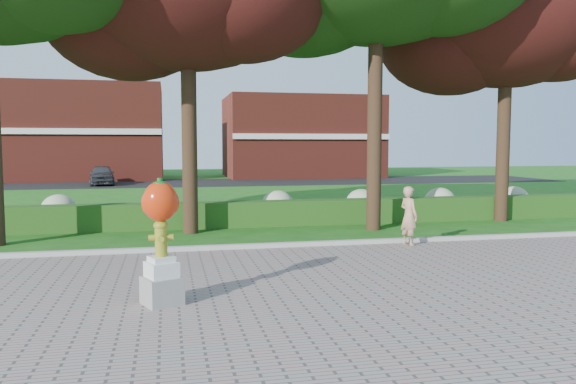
% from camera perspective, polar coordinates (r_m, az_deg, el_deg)
% --- Properties ---
extents(ground, '(100.00, 100.00, 0.00)m').
position_cam_1_polar(ground, '(11.22, 1.80, -8.55)').
color(ground, '#1E5515').
rests_on(ground, ground).
extents(walkway, '(40.00, 14.00, 0.04)m').
position_cam_1_polar(walkway, '(7.56, 9.39, -15.18)').
color(walkway, gray).
rests_on(walkway, ground).
extents(curb, '(40.00, 0.18, 0.15)m').
position_cam_1_polar(curb, '(14.08, -1.15, -5.49)').
color(curb, '#ADADA5').
rests_on(curb, ground).
extents(lawn_hedge, '(24.00, 0.70, 0.80)m').
position_cam_1_polar(lawn_hedge, '(17.93, -3.59, -2.22)').
color(lawn_hedge, '#1B4E16').
rests_on(lawn_hedge, ground).
extents(hydrangea_row, '(20.10, 1.10, 0.99)m').
position_cam_1_polar(hydrangea_row, '(18.98, -2.33, -1.36)').
color(hydrangea_row, '#9DA67E').
rests_on(hydrangea_row, ground).
extents(street, '(50.00, 8.00, 0.02)m').
position_cam_1_polar(street, '(38.77, -8.21, 0.96)').
color(street, black).
rests_on(street, ground).
extents(building_left, '(14.00, 8.00, 7.00)m').
position_cam_1_polar(building_left, '(45.21, -21.61, 5.64)').
color(building_left, maroon).
rests_on(building_left, ground).
extents(building_right, '(12.00, 8.00, 6.40)m').
position_cam_1_polar(building_right, '(45.85, 1.29, 5.59)').
color(building_right, maroon).
rests_on(building_right, ground).
extents(tree_far_right, '(7.88, 6.72, 10.21)m').
position_cam_1_polar(tree_far_right, '(20.88, 21.04, 16.60)').
color(tree_far_right, black).
rests_on(tree_far_right, ground).
extents(hydrant_sculpture, '(0.72, 0.72, 2.03)m').
position_cam_1_polar(hydrant_sculpture, '(9.18, -12.78, -4.58)').
color(hydrant_sculpture, gray).
rests_on(hydrant_sculpture, walkway).
extents(woman, '(0.51, 0.63, 1.51)m').
position_cam_1_polar(woman, '(14.60, 12.17, -2.37)').
color(woman, tan).
rests_on(woman, walkway).
extents(parked_car, '(1.91, 3.88, 1.27)m').
position_cam_1_polar(parked_car, '(38.03, -18.39, 1.66)').
color(parked_car, '#3C3F43').
rests_on(parked_car, street).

